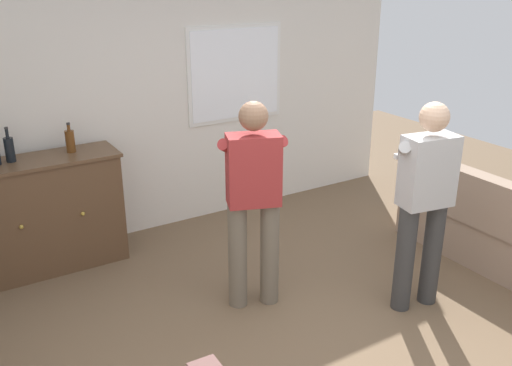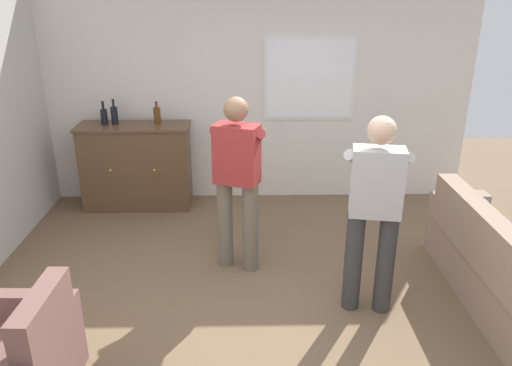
# 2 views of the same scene
# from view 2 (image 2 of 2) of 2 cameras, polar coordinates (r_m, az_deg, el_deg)

# --- Properties ---
(ground) EXTENTS (10.40, 10.40, 0.00)m
(ground) POSITION_cam_2_polar(r_m,az_deg,el_deg) (4.31, 1.30, -15.05)
(ground) COLOR brown
(wall_back_with_window) EXTENTS (5.20, 0.15, 2.80)m
(wall_back_with_window) POSITION_cam_2_polar(r_m,az_deg,el_deg) (6.22, 0.56, 10.79)
(wall_back_with_window) COLOR silver
(wall_back_with_window) RESTS_ON ground
(couch) EXTENTS (0.57, 2.40, 0.88)m
(couch) POSITION_cam_2_polar(r_m,az_deg,el_deg) (4.61, 26.52, -9.91)
(couch) COLOR gray
(couch) RESTS_ON ground
(sideboard_cabinet) EXTENTS (1.32, 0.49, 1.04)m
(sideboard_cabinet) POSITION_cam_2_polar(r_m,az_deg,el_deg) (6.25, -13.49, 1.87)
(sideboard_cabinet) COLOR brown
(sideboard_cabinet) RESTS_ON ground
(bottle_wine_green) EXTENTS (0.08, 0.08, 0.30)m
(bottle_wine_green) POSITION_cam_2_polar(r_m,az_deg,el_deg) (6.17, -15.87, 7.50)
(bottle_wine_green) COLOR black
(bottle_wine_green) RESTS_ON sideboard_cabinet
(bottle_liquor_amber) EXTENTS (0.08, 0.08, 0.27)m
(bottle_liquor_amber) POSITION_cam_2_polar(r_m,az_deg,el_deg) (6.07, -11.23, 7.60)
(bottle_liquor_amber) COLOR #593314
(bottle_liquor_amber) RESTS_ON sideboard_cabinet
(bottle_spirits_clear) EXTENTS (0.08, 0.08, 0.28)m
(bottle_spirits_clear) POSITION_cam_2_polar(r_m,az_deg,el_deg) (6.19, -16.98, 7.33)
(bottle_spirits_clear) COLOR black
(bottle_spirits_clear) RESTS_ON sideboard_cabinet
(person_standing_left) EXTENTS (0.52, 0.52, 1.68)m
(person_standing_left) POSITION_cam_2_polar(r_m,az_deg,el_deg) (4.59, -2.13, 0.74)
(person_standing_left) COLOR #6B6051
(person_standing_left) RESTS_ON ground
(person_standing_right) EXTENTS (0.55, 0.51, 1.68)m
(person_standing_right) POSITION_cam_2_polar(r_m,az_deg,el_deg) (4.07, 13.38, -2.71)
(person_standing_right) COLOR #383838
(person_standing_right) RESTS_ON ground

